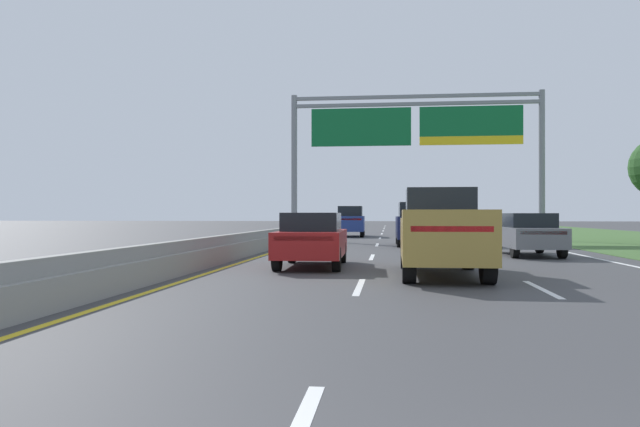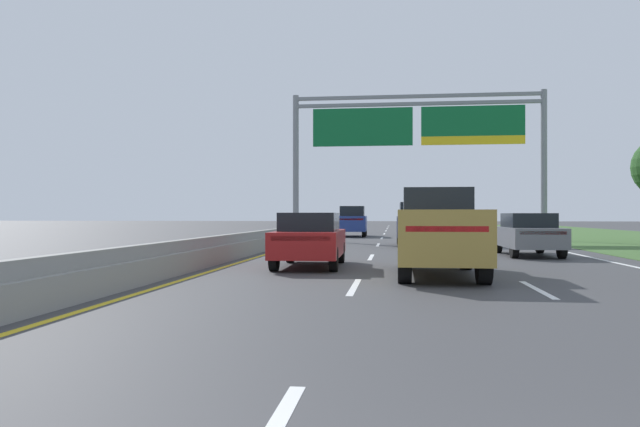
% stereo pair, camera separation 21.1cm
% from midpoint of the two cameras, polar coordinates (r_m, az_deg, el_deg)
% --- Properties ---
extents(ground_plane, '(220.00, 220.00, 0.00)m').
position_cam_midpoint_polar(ground_plane, '(37.34, 8.71, -2.44)').
color(ground_plane, '#3D3D3F').
extents(lane_striping, '(11.96, 106.00, 0.01)m').
position_cam_midpoint_polar(lane_striping, '(36.89, 8.73, -2.47)').
color(lane_striping, white).
rests_on(lane_striping, ground).
extents(median_barrier_concrete, '(0.60, 110.00, 0.85)m').
position_cam_midpoint_polar(median_barrier_concrete, '(37.72, -1.37, -1.89)').
color(median_barrier_concrete, gray).
rests_on(median_barrier_concrete, ground).
extents(overhead_sign_gantry, '(15.06, 0.42, 8.85)m').
position_cam_midpoint_polar(overhead_sign_gantry, '(37.27, 9.19, 7.33)').
color(overhead_sign_gantry, gray).
rests_on(overhead_sign_gantry, ground).
extents(pickup_truck_gold, '(2.05, 5.42, 2.20)m').
position_cam_midpoint_polar(pickup_truck_gold, '(15.53, 11.38, -1.73)').
color(pickup_truck_gold, '#A38438').
rests_on(pickup_truck_gold, ground).
extents(car_red_left_lane_sedan, '(1.93, 4.44, 1.57)m').
position_cam_midpoint_polar(car_red_left_lane_sedan, '(17.77, -0.60, -2.36)').
color(car_red_left_lane_sedan, maroon).
rests_on(car_red_left_lane_sedan, ground).
extents(car_navy_centre_lane_suv, '(1.93, 4.71, 2.11)m').
position_cam_midpoint_polar(car_navy_centre_lane_suv, '(30.16, 9.22, -0.91)').
color(car_navy_centre_lane_suv, '#161E47').
rests_on(car_navy_centre_lane_suv, ground).
extents(car_grey_right_lane_sedan, '(1.90, 4.43, 1.57)m').
position_cam_midpoint_polar(car_grey_right_lane_sedan, '(23.90, 19.07, -1.78)').
color(car_grey_right_lane_sedan, slate).
rests_on(car_grey_right_lane_sedan, ground).
extents(car_white_right_lane_sedan, '(1.93, 4.44, 1.57)m').
position_cam_midpoint_polar(car_white_right_lane_sedan, '(51.30, 12.27, -0.90)').
color(car_white_right_lane_sedan, silver).
rests_on(car_white_right_lane_sedan, ground).
extents(car_blue_left_lane_suv, '(2.02, 4.75, 2.11)m').
position_cam_midpoint_polar(car_blue_left_lane_suv, '(42.83, 3.21, -0.68)').
color(car_blue_left_lane_suv, navy).
rests_on(car_blue_left_lane_suv, ground).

